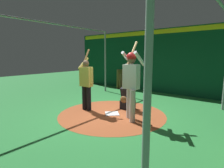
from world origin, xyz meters
name	(u,v)px	position (x,y,z in m)	size (l,w,h in m)	color
ground_plane	(112,114)	(0.00, 0.00, 0.00)	(27.22, 27.22, 0.00)	#287A38
dirt_circle	(112,114)	(0.00, 0.00, 0.00)	(3.31, 3.31, 0.01)	#9E4C28
home_plate	(112,113)	(0.00, 0.00, 0.01)	(0.42, 0.42, 0.01)	white
batter	(131,79)	(0.07, 0.74, 1.17)	(0.68, 0.49, 2.22)	#BCBCC0
catcher	(127,98)	(-0.73, 0.07, 0.38)	(0.58, 0.40, 0.97)	black
visitor	(86,82)	(0.19, -0.94, 0.96)	(0.55, 0.52, 2.03)	black
back_wall	(167,61)	(-4.17, 0.00, 1.55)	(0.22, 11.22, 3.08)	#0C3D26
cage_frame	(112,46)	(0.00, 0.00, 2.10)	(5.49, 5.33, 3.02)	gray
bat_rack	(121,79)	(-3.93, -2.52, 0.49)	(0.70, 0.19, 1.05)	olive
baseball_0	(146,113)	(-0.60, 0.87, 0.04)	(0.07, 0.07, 0.07)	white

